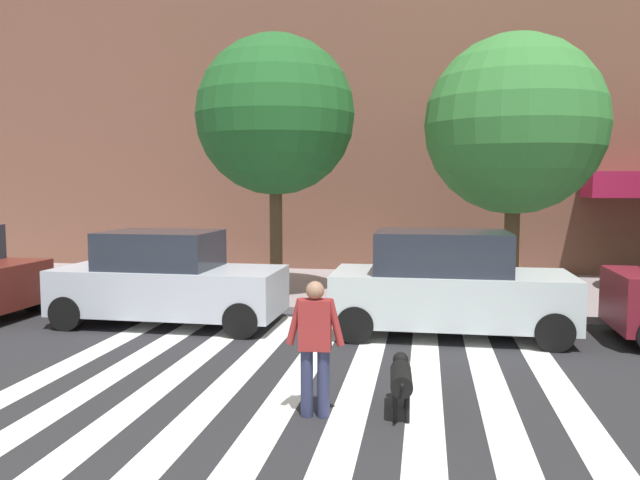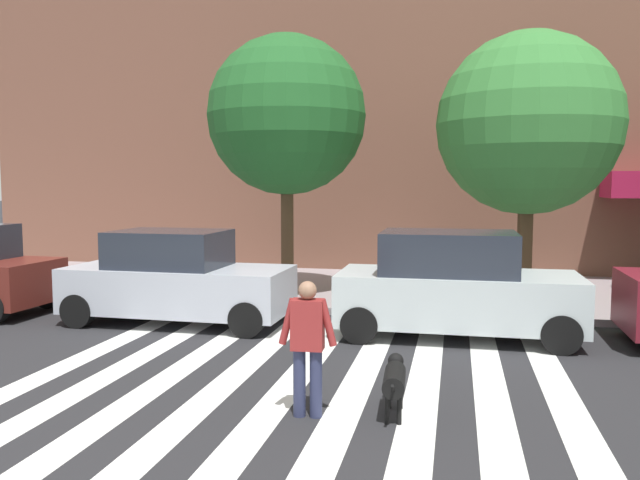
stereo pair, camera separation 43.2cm
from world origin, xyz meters
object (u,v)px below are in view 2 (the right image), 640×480
pedestrian_dog_walker (308,341)px  dog_on_leash (394,379)px  parked_car_behind_first (176,279)px  street_tree_middle (528,124)px  parked_car_third_in_line (455,286)px  street_tree_nearest (287,116)px

pedestrian_dog_walker → dog_on_leash: 1.15m
parked_car_behind_first → pedestrian_dog_walker: parked_car_behind_first is taller
parked_car_behind_first → pedestrian_dog_walker: bearing=-49.7°
parked_car_behind_first → street_tree_middle: bearing=24.7°
parked_car_behind_first → dog_on_leash: bearing=-41.0°
parked_car_behind_first → parked_car_third_in_line: (5.42, -0.00, 0.05)m
pedestrian_dog_walker → dog_on_leash: (1.01, 0.28, -0.48)m
parked_car_behind_first → street_tree_nearest: (1.52, 2.83, 3.47)m
parked_car_behind_first → parked_car_third_in_line: 5.42m
pedestrian_dog_walker → parked_car_third_in_line: bearing=68.9°
street_tree_middle → pedestrian_dog_walker: 8.82m
street_tree_middle → pedestrian_dog_walker: (-3.21, -7.58, -3.15)m
street_tree_nearest → pedestrian_dog_walker: size_ratio=3.70×
street_tree_nearest → dog_on_leash: street_tree_nearest is taller
street_tree_middle → dog_on_leash: street_tree_middle is taller
parked_car_behind_first → parked_car_third_in_line: bearing=-0.0°
dog_on_leash → parked_car_third_in_line: bearing=80.5°
parked_car_behind_first → parked_car_third_in_line: parked_car_third_in_line is taller
parked_car_third_in_line → street_tree_nearest: (-3.90, 2.83, 3.42)m
parked_car_third_in_line → street_tree_middle: (1.51, 3.19, 3.16)m
parked_car_third_in_line → pedestrian_dog_walker: 4.71m
parked_car_third_in_line → dog_on_leash: parked_car_third_in_line is taller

